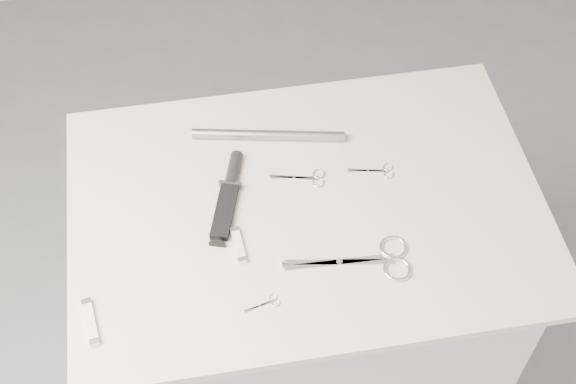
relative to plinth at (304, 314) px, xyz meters
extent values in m
cube|color=silver|center=(0.00, 0.00, 0.00)|extent=(0.90, 0.60, 0.90)
cube|color=beige|center=(0.00, 0.00, 0.46)|extent=(1.00, 0.70, 0.02)
cube|color=silver|center=(0.04, -0.15, 0.47)|extent=(0.22, 0.06, 0.00)
cylinder|color=silver|center=(0.04, -0.15, 0.47)|extent=(0.01, 0.01, 0.01)
torus|color=silver|center=(0.15, -0.14, 0.47)|extent=(0.06, 0.06, 0.01)
torus|color=silver|center=(0.15, -0.19, 0.47)|extent=(0.06, 0.06, 0.01)
cube|color=silver|center=(-0.01, 0.08, 0.47)|extent=(0.10, 0.04, 0.00)
cylinder|color=silver|center=(-0.01, 0.08, 0.47)|extent=(0.01, 0.01, 0.00)
torus|color=silver|center=(0.04, 0.08, 0.47)|extent=(0.03, 0.03, 0.00)
torus|color=silver|center=(0.03, 0.05, 0.47)|extent=(0.03, 0.03, 0.00)
cube|color=silver|center=(0.15, 0.07, 0.47)|extent=(0.09, 0.03, 0.00)
cylinder|color=silver|center=(0.15, 0.07, 0.47)|extent=(0.00, 0.00, 0.00)
torus|color=silver|center=(0.19, 0.07, 0.47)|extent=(0.02, 0.02, 0.00)
torus|color=silver|center=(0.19, 0.05, 0.47)|extent=(0.02, 0.02, 0.00)
cube|color=silver|center=(-0.13, -0.23, 0.47)|extent=(0.06, 0.02, 0.00)
cylinder|color=silver|center=(-0.13, -0.23, 0.47)|extent=(0.00, 0.00, 0.00)
torus|color=silver|center=(-0.11, -0.21, 0.47)|extent=(0.02, 0.02, 0.00)
torus|color=silver|center=(-0.10, -0.22, 0.47)|extent=(0.02, 0.02, 0.00)
cube|color=black|center=(-0.17, 0.01, 0.48)|extent=(0.08, 0.15, 0.02)
cube|color=gray|center=(-0.15, 0.07, 0.48)|extent=(0.05, 0.02, 0.02)
cylinder|color=black|center=(-0.14, 0.11, 0.48)|extent=(0.05, 0.09, 0.03)
cube|color=silver|center=(-0.45, -0.21, 0.48)|extent=(0.03, 0.10, 0.01)
cube|color=silver|center=(-0.46, -0.16, 0.48)|extent=(0.02, 0.01, 0.01)
cube|color=silver|center=(-0.45, -0.25, 0.48)|extent=(0.02, 0.01, 0.01)
cube|color=silver|center=(-0.16, -0.08, 0.48)|extent=(0.02, 0.08, 0.01)
cube|color=silver|center=(-0.16, -0.04, 0.48)|extent=(0.02, 0.01, 0.01)
cube|color=silver|center=(-0.15, -0.12, 0.48)|extent=(0.02, 0.01, 0.01)
cylinder|color=gray|center=(-0.05, 0.20, 0.48)|extent=(0.34, 0.09, 0.02)
camera|label=1|loc=(-0.21, -0.99, 1.82)|focal=50.00mm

